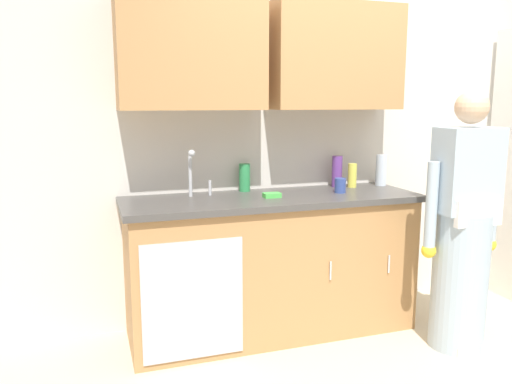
{
  "coord_description": "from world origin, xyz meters",
  "views": [
    {
      "loc": [
        -1.69,
        -2.4,
        1.55
      ],
      "look_at": [
        -0.71,
        0.55,
        1.0
      ],
      "focal_mm": 35.79,
      "sensor_mm": 36.0,
      "label": 1
    }
  ],
  "objects_px": {
    "person_at_sink": "(462,242)",
    "sponge": "(272,195)",
    "bottle_dish_liquid": "(352,175)",
    "bottle_soap": "(245,178)",
    "sink": "(201,202)",
    "bottle_water_tall": "(337,171)",
    "bottle_cleaner_spray": "(381,170)",
    "cup_by_sink": "(340,185)"
  },
  "relations": [
    {
      "from": "bottle_dish_liquid",
      "to": "sponge",
      "type": "bearing_deg",
      "value": -164.05
    },
    {
      "from": "person_at_sink",
      "to": "bottle_dish_liquid",
      "type": "height_order",
      "value": "person_at_sink"
    },
    {
      "from": "bottle_soap",
      "to": "person_at_sink",
      "type": "bearing_deg",
      "value": -35.3
    },
    {
      "from": "bottle_dish_liquid",
      "to": "bottle_water_tall",
      "type": "distance_m",
      "value": 0.11
    },
    {
      "from": "person_at_sink",
      "to": "bottle_dish_liquid",
      "type": "bearing_deg",
      "value": 117.0
    },
    {
      "from": "cup_by_sink",
      "to": "sponge",
      "type": "xyz_separation_m",
      "value": [
        -0.5,
        -0.02,
        -0.04
      ]
    },
    {
      "from": "sink",
      "to": "bottle_dish_liquid",
      "type": "relative_size",
      "value": 2.9
    },
    {
      "from": "bottle_dish_liquid",
      "to": "sponge",
      "type": "distance_m",
      "value": 0.72
    },
    {
      "from": "person_at_sink",
      "to": "cup_by_sink",
      "type": "distance_m",
      "value": 0.85
    },
    {
      "from": "person_at_sink",
      "to": "bottle_cleaner_spray",
      "type": "relative_size",
      "value": 7.09
    },
    {
      "from": "bottle_soap",
      "to": "sponge",
      "type": "bearing_deg",
      "value": -71.18
    },
    {
      "from": "bottle_cleaner_spray",
      "to": "sponge",
      "type": "xyz_separation_m",
      "value": [
        -0.94,
        -0.2,
        -0.1
      ]
    },
    {
      "from": "bottle_soap",
      "to": "sink",
      "type": "bearing_deg",
      "value": -147.76
    },
    {
      "from": "cup_by_sink",
      "to": "bottle_cleaner_spray",
      "type": "bearing_deg",
      "value": 23.19
    },
    {
      "from": "bottle_water_tall",
      "to": "sponge",
      "type": "relative_size",
      "value": 2.05
    },
    {
      "from": "bottle_cleaner_spray",
      "to": "bottle_soap",
      "type": "bearing_deg",
      "value": 175.59
    },
    {
      "from": "person_at_sink",
      "to": "bottle_cleaner_spray",
      "type": "distance_m",
      "value": 0.84
    },
    {
      "from": "cup_by_sink",
      "to": "bottle_water_tall",
      "type": "bearing_deg",
      "value": 68.04
    },
    {
      "from": "sink",
      "to": "person_at_sink",
      "type": "relative_size",
      "value": 0.31
    },
    {
      "from": "cup_by_sink",
      "to": "sink",
      "type": "bearing_deg",
      "value": 177.6
    },
    {
      "from": "bottle_water_tall",
      "to": "bottle_dish_liquid",
      "type": "bearing_deg",
      "value": -28.75
    },
    {
      "from": "bottle_dish_liquid",
      "to": "bottle_soap",
      "type": "relative_size",
      "value": 0.9
    },
    {
      "from": "sink",
      "to": "bottle_soap",
      "type": "bearing_deg",
      "value": 32.24
    },
    {
      "from": "sink",
      "to": "person_at_sink",
      "type": "height_order",
      "value": "person_at_sink"
    },
    {
      "from": "bottle_dish_liquid",
      "to": "bottle_soap",
      "type": "height_order",
      "value": "bottle_soap"
    },
    {
      "from": "sink",
      "to": "bottle_soap",
      "type": "distance_m",
      "value": 0.44
    },
    {
      "from": "sink",
      "to": "bottle_water_tall",
      "type": "distance_m",
      "value": 1.07
    },
    {
      "from": "person_at_sink",
      "to": "sponge",
      "type": "distance_m",
      "value": 1.22
    },
    {
      "from": "bottle_dish_liquid",
      "to": "bottle_water_tall",
      "type": "bearing_deg",
      "value": 151.25
    },
    {
      "from": "sink",
      "to": "cup_by_sink",
      "type": "relative_size",
      "value": 5.0
    },
    {
      "from": "person_at_sink",
      "to": "sponge",
      "type": "bearing_deg",
      "value": 153.16
    },
    {
      "from": "bottle_dish_liquid",
      "to": "cup_by_sink",
      "type": "relative_size",
      "value": 1.72
    },
    {
      "from": "bottle_water_tall",
      "to": "bottle_cleaner_spray",
      "type": "bearing_deg",
      "value": -7.63
    },
    {
      "from": "bottle_water_tall",
      "to": "bottle_cleaner_spray",
      "type": "distance_m",
      "value": 0.34
    },
    {
      "from": "bottle_cleaner_spray",
      "to": "cup_by_sink",
      "type": "bearing_deg",
      "value": -156.81
    },
    {
      "from": "bottle_dish_liquid",
      "to": "bottle_cleaner_spray",
      "type": "bearing_deg",
      "value": 1.66
    },
    {
      "from": "sink",
      "to": "bottle_cleaner_spray",
      "type": "distance_m",
      "value": 1.4
    },
    {
      "from": "bottle_soap",
      "to": "cup_by_sink",
      "type": "distance_m",
      "value": 0.66
    },
    {
      "from": "sponge",
      "to": "bottle_cleaner_spray",
      "type": "bearing_deg",
      "value": 12.34
    },
    {
      "from": "bottle_dish_liquid",
      "to": "bottle_water_tall",
      "type": "relative_size",
      "value": 0.76
    },
    {
      "from": "sink",
      "to": "bottle_soap",
      "type": "xyz_separation_m",
      "value": [
        0.36,
        0.22,
        0.11
      ]
    },
    {
      "from": "sink",
      "to": "sponge",
      "type": "bearing_deg",
      "value": -7.47
    }
  ]
}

